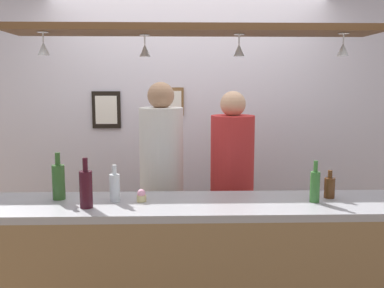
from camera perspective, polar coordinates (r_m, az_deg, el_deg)
The scene contains 17 objects.
back_wall at distance 4.06m, azimuth -0.40°, elevation 1.83°, with size 4.40×0.06×2.60m, color silver.
bar_counter at distance 2.66m, azimuth 0.39°, elevation -15.43°, with size 2.70×0.55×1.01m.
overhead_glass_rack at distance 2.66m, azimuth 0.25°, elevation 14.86°, with size 2.20×0.36×0.04m, color brown.
hanging_wineglass_far_left at distance 2.70m, azimuth -19.05°, elevation 11.94°, with size 0.07×0.07×0.13m.
hanging_wineglass_left at distance 2.72m, azimuth -6.26°, elevation 12.30°, with size 0.07×0.07×0.13m.
hanging_wineglass_center_left at distance 2.69m, azimuth 6.23°, elevation 12.35°, with size 0.07×0.07×0.13m.
hanging_wineglass_center at distance 2.77m, azimuth 19.34°, elevation 11.82°, with size 0.07×0.07×0.13m.
person_left_white_patterned_shirt at distance 3.38m, azimuth -4.05°, elevation -3.60°, with size 0.34×0.34×1.75m.
person_middle_red_shirt at distance 3.41m, azimuth 5.32°, elevation -4.28°, with size 0.34×0.34×1.68m.
bottle_beer_brown_stubby at distance 2.91m, azimuth 17.74°, elevation -5.45°, with size 0.07×0.07×0.18m.
bottle_champagne_green at distance 2.86m, azimuth -17.25°, elevation -4.69°, with size 0.08×0.08×0.30m.
bottle_soda_clear at distance 2.74m, azimuth -10.18°, elevation -5.57°, with size 0.06×0.06×0.23m.
bottle_wine_dark_red at distance 2.62m, azimuth -13.85°, elevation -5.70°, with size 0.08×0.08×0.30m.
bottle_beer_green_import at distance 2.78m, azimuth 15.95°, elevation -5.33°, with size 0.06×0.06×0.26m.
cupcake at distance 2.72m, azimuth -6.71°, elevation -6.83°, with size 0.06×0.06×0.08m.
picture_frame_caricature at distance 4.06m, azimuth -11.26°, elevation 4.46°, with size 0.26×0.02×0.34m.
picture_frame_crest at distance 4.00m, azimuth -2.41°, elevation 5.62°, with size 0.18×0.02×0.26m.
Camera 1 is at (-0.09, -2.94, 1.74)m, focal length 40.31 mm.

